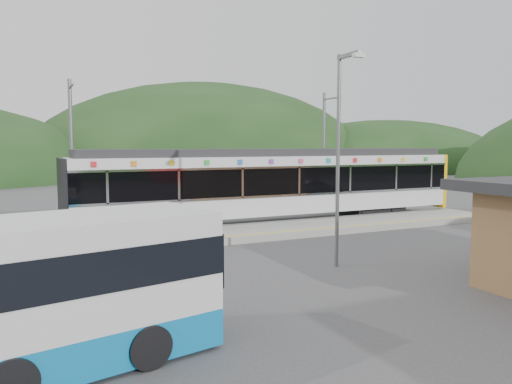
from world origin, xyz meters
name	(u,v)px	position (x,y,z in m)	size (l,w,h in m)	color
ground	(292,249)	(0.00, 0.00, 0.00)	(120.00, 120.00, 0.00)	#4C4C4F
hills	(344,220)	(6.19, 5.29, 0.00)	(146.00, 149.00, 26.00)	#1E3D19
platform	(255,232)	(0.00, 3.30, 0.15)	(26.00, 3.20, 0.30)	#9E9E99
yellow_line	(268,233)	(0.00, 2.00, 0.30)	(26.00, 0.10, 0.01)	yellow
train	(276,182)	(2.45, 6.00, 2.06)	(20.44, 3.01, 3.74)	black
catenary_mast_west	(72,151)	(-7.00, 8.56, 3.65)	(0.18, 1.80, 7.00)	slate
catenary_mast_east	(324,150)	(7.00, 8.56, 3.65)	(0.18, 1.80, 7.00)	slate
lamp_post	(341,142)	(-0.06, -3.13, 4.03)	(0.36, 1.17, 6.79)	slate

